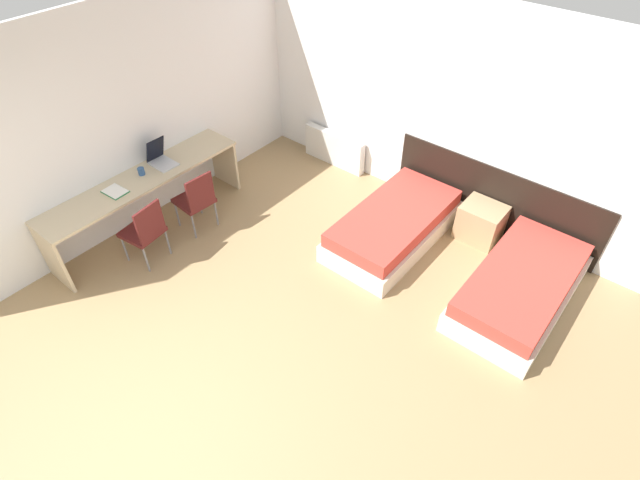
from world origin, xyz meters
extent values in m
plane|color=#9E7F56|center=(0.00, 0.00, 0.00)|extent=(20.00, 20.00, 0.00)
cube|color=white|center=(0.00, 4.61, 1.35)|extent=(5.98, 0.05, 2.70)
cube|color=white|center=(-2.52, 2.29, 1.35)|extent=(0.05, 5.58, 2.70)
cube|color=black|center=(1.12, 4.57, 0.44)|extent=(2.68, 0.03, 0.87)
cube|color=beige|center=(0.30, 3.60, 0.12)|extent=(0.95, 1.87, 0.25)
cube|color=#CC3D33|center=(0.30, 3.60, 0.34)|extent=(0.87, 1.79, 0.18)
cube|color=beige|center=(1.93, 3.60, 0.12)|extent=(0.95, 1.87, 0.25)
cube|color=#CC3D33|center=(1.93, 3.60, 0.34)|extent=(0.87, 1.79, 0.18)
cube|color=tan|center=(1.12, 4.32, 0.23)|extent=(0.51, 0.44, 0.47)
cube|color=silver|center=(-1.33, 4.49, 0.25)|extent=(1.03, 0.12, 0.50)
cube|color=#C6B28E|center=(-2.21, 1.83, 0.75)|extent=(0.56, 2.59, 0.04)
cube|color=#C6B28E|center=(-2.21, 0.55, 0.37)|extent=(0.50, 0.04, 0.73)
cube|color=#C6B28E|center=(-2.21, 3.11, 0.37)|extent=(0.50, 0.04, 0.73)
cube|color=#511919|center=(-1.80, 2.22, 0.41)|extent=(0.44, 0.44, 0.05)
cube|color=#511919|center=(-1.61, 2.20, 0.64)|extent=(0.05, 0.37, 0.41)
cylinder|color=slate|center=(-1.99, 2.05, 0.19)|extent=(0.02, 0.02, 0.38)
cylinder|color=slate|center=(-1.96, 2.40, 0.19)|extent=(0.02, 0.02, 0.38)
cylinder|color=slate|center=(-1.63, 2.03, 0.19)|extent=(0.02, 0.02, 0.38)
cylinder|color=slate|center=(-1.61, 2.38, 0.19)|extent=(0.02, 0.02, 0.38)
cube|color=#511919|center=(-1.80, 1.44, 0.41)|extent=(0.47, 0.47, 0.05)
cube|color=#511919|center=(-1.61, 1.47, 0.64)|extent=(0.08, 0.37, 0.41)
cylinder|color=slate|center=(-1.95, 1.24, 0.19)|extent=(0.02, 0.02, 0.38)
cylinder|color=slate|center=(-2.00, 1.59, 0.19)|extent=(0.02, 0.02, 0.38)
cylinder|color=slate|center=(-1.60, 1.29, 0.19)|extent=(0.02, 0.02, 0.38)
cylinder|color=slate|center=(-1.65, 1.64, 0.19)|extent=(0.02, 0.02, 0.38)
cube|color=silver|center=(-2.24, 2.19, 0.78)|extent=(0.34, 0.25, 0.02)
cube|color=black|center=(-2.35, 2.19, 0.94)|extent=(0.12, 0.25, 0.32)
cube|color=#236B3D|center=(-2.21, 1.47, 0.78)|extent=(0.29, 0.23, 0.01)
cube|color=white|center=(-2.21, 1.47, 0.78)|extent=(0.28, 0.21, 0.01)
cylinder|color=#2D5184|center=(-2.27, 1.88, 0.82)|extent=(0.08, 0.08, 0.09)
camera|label=1|loc=(2.58, -0.63, 4.23)|focal=28.00mm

